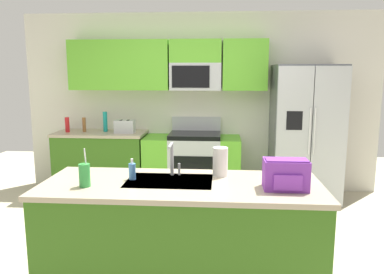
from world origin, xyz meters
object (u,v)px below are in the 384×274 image
soap_dispenser (132,171)px  range_oven (192,164)px  sink_faucet (172,156)px  paper_towel_roll (220,162)px  bottle_red (67,125)px  backpack (286,174)px  drink_cup_green (85,175)px  toaster (125,127)px  pepper_mill (84,125)px  refrigerator (305,133)px  bottle_teal (105,122)px

soap_dispenser → range_oven: bearing=82.7°
sink_faucet → paper_towel_roll: sink_faucet is taller
bottle_red → backpack: (2.68, -2.49, 0.01)m
bottle_red → backpack: bearing=-42.9°
drink_cup_green → toaster: bearing=97.8°
pepper_mill → drink_cup_green: 2.76m
toaster → soap_dispenser: bearing=-74.2°
soap_dispenser → sink_faucet: bearing=22.4°
refrigerator → sink_faucet: bearing=-125.5°
range_oven → bottle_teal: size_ratio=4.72×
toaster → paper_towel_roll: bearing=-57.8°
toaster → refrigerator: bearing=-0.4°
bottle_teal → paper_towel_roll: bearing=-53.5°
bottle_red → soap_dispenser: (1.50, -2.32, -0.04)m
refrigerator → bottle_teal: bearing=177.7°
refrigerator → paper_towel_roll: 2.44m
range_oven → sink_faucet: sink_faucet is taller
sink_faucet → bottle_teal: bearing=119.1°
range_oven → refrigerator: (1.55, -0.07, 0.48)m
refrigerator → range_oven: bearing=177.3°
drink_cup_green → paper_towel_roll: (1.01, 0.38, 0.03)m
toaster → backpack: bearing=-53.5°
refrigerator → toaster: bearing=179.6°
bottle_teal → backpack: size_ratio=0.90×
range_oven → toaster: range_oven is taller
refrigerator → sink_faucet: (-1.55, -2.17, 0.14)m
drink_cup_green → paper_towel_roll: size_ratio=1.23×
toaster → backpack: backpack is taller
toaster → paper_towel_roll: 2.55m
sink_faucet → drink_cup_green: 0.71m
range_oven → paper_towel_roll: bearing=-79.8°
paper_towel_roll → bottle_teal: bearing=126.5°
backpack → paper_towel_roll: bearing=145.6°
range_oven → refrigerator: refrigerator is taller
range_oven → bottle_red: (-1.80, -0.05, 0.56)m
pepper_mill → paper_towel_roll: paper_towel_roll is taller
paper_towel_roll → toaster: bearing=122.2°
range_oven → paper_towel_roll: paper_towel_roll is taller
refrigerator → toaster: (-2.51, 0.02, 0.07)m
bottle_red → paper_towel_roll: bearing=-44.5°
range_oven → pepper_mill: (-1.57, -0.00, 0.56)m
bottle_teal → paper_towel_roll: 2.81m
paper_towel_roll → bottle_red: bearing=135.5°
refrigerator → soap_dispenser: size_ratio=10.88×
refrigerator → pepper_mill: bearing=178.7°
sink_faucet → backpack: (0.87, -0.30, -0.05)m
refrigerator → pepper_mill: size_ratio=8.94×
range_oven → drink_cup_green: drink_cup_green is taller
range_oven → drink_cup_green: size_ratio=4.62×
bottle_teal → drink_cup_green: (0.66, -2.63, -0.06)m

